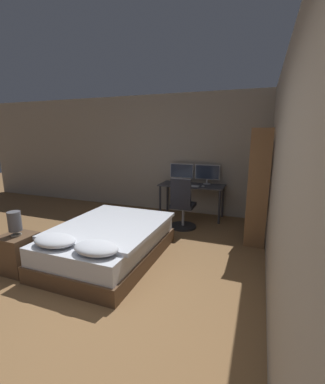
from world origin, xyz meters
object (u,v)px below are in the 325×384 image
Objects in this scene: bookshelf at (259,181)px; computer_mouse at (203,186)px; nightstand at (19,253)px; monitor_left at (182,172)px; keyboard at (190,186)px; bedside_lamp at (15,222)px; desk at (192,189)px; office_chair at (182,209)px; monitor_right at (207,173)px; bed at (109,242)px.

computer_mouse is at bearing 146.38° from bookshelf.
nightstand is 0.27× the size of bookshelf.
computer_mouse reaches higher than nightstand.
keyboard is (0.29, -0.38, -0.24)m from monitor_left.
bedside_lamp is at bearing 0.00° from nightstand.
monitor_left is at bearing 146.68° from desk.
keyboard is (0.00, -0.19, 0.11)m from desk.
office_chair reaches higher than keyboard.
desk is at bearing 146.98° from computer_mouse.
bedside_lamp reaches higher than computer_mouse.
desk is at bearing 146.51° from bookshelf.
bookshelf is (1.07, -1.09, 0.07)m from monitor_right.
nightstand is 0.36× the size of desk.
bed is 1.94× the size of office_chair.
monitor_left is at bearing 68.90° from bedside_lamp.
bed is 2.49m from desk.
computer_mouse reaches higher than bed.
monitor_left is 0.58m from monitor_right.
bed is at bearing -111.67° from office_chair.
computer_mouse is (0.29, 0.00, 0.01)m from keyboard.
office_chair reaches higher than bedside_lamp.
keyboard is (-0.29, -0.38, -0.24)m from monitor_right.
bookshelf is at bearing 36.69° from bed.
keyboard is 0.29m from computer_mouse.
bedside_lamp is at bearing -116.75° from desk.
desk is 0.22m from keyboard.
office_chair is (0.64, 1.62, 0.14)m from bed.
nightstand is at bearing -124.10° from office_chair.
monitor_right is (0.58, 0.00, 0.00)m from monitor_left.
bookshelf reaches higher than desk.
monitor_left is 7.79× the size of computer_mouse.
office_chair is at bearing -88.01° from keyboard.
keyboard reaches higher than desk.
bedside_lamp is 2.84m from office_chair.
monitor_left is 1.98m from bookshelf.
desk is at bearing 90.00° from keyboard.
bookshelf reaches higher than office_chair.
desk is at bearing 91.50° from office_chair.
office_chair is (-0.27, -0.57, -0.35)m from computer_mouse.
monitor_right is at bearing 0.00° from monitor_left.
bed is 2.43m from computer_mouse.
nightstand is 3.74m from bookshelf.
monitor_left is 0.54× the size of office_chair.
bedside_lamp is 3.79m from monitor_right.
monitor_left is (-0.29, 0.19, 0.34)m from desk.
office_chair is (0.02, -0.76, -0.24)m from desk.
monitor_right is 1.15m from office_chair.
monitor_left reaches higher than keyboard.
monitor_right is 0.54× the size of office_chair.
bedside_lamp reaches higher than nightstand.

